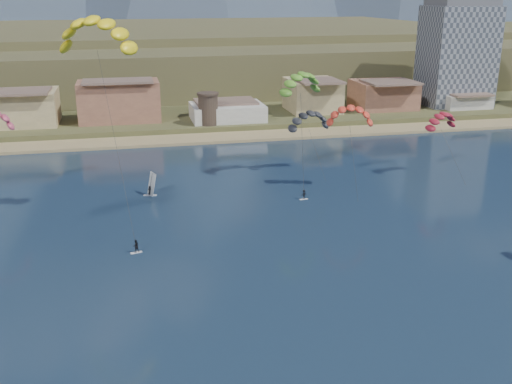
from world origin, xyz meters
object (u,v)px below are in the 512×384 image
apartment_tower (457,53)px  watchtower (208,108)px  kitesurfer_yellow (96,30)px  windsurfer (151,188)px  kitesurfer_green (301,81)px

apartment_tower → watchtower: bearing=-170.1°
kitesurfer_yellow → windsurfer: size_ratio=8.09×
watchtower → kitesurfer_green: (11.70, -46.44, 13.38)m
apartment_tower → windsurfer: 118.55m
watchtower → windsurfer: bearing=-109.7°
apartment_tower → kitesurfer_green: size_ratio=1.37×
kitesurfer_yellow → kitesurfer_green: kitesurfer_yellow is taller
kitesurfer_green → windsurfer: 35.22m
windsurfer → apartment_tower: bearing=33.4°
apartment_tower → kitesurfer_yellow: 129.75m
kitesurfer_yellow → windsurfer: 31.73m
kitesurfer_yellow → kitesurfer_green: (36.89, 14.46, -10.75)m
apartment_tower → watchtower: (-80.00, -14.00, -11.45)m
watchtower → windsurfer: size_ratio=2.00×
apartment_tower → kitesurfer_yellow: (-105.19, -74.91, 12.68)m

